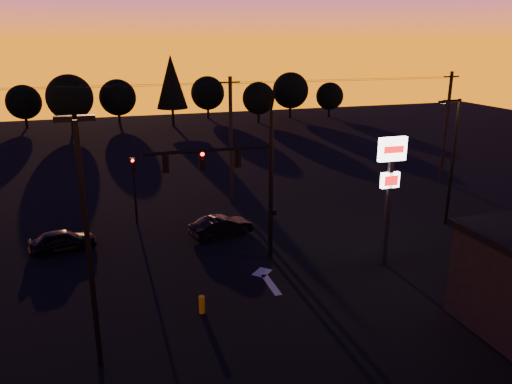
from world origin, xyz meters
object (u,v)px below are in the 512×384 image
(traffic_signal_mast, at_px, (241,172))
(bollard, at_px, (202,305))
(secondary_signal, at_px, (134,181))
(parking_lot_light, at_px, (87,231))
(car_left, at_px, (63,240))
(car_mid, at_px, (222,226))
(pylon_sign, at_px, (390,174))
(streetlight, at_px, (452,157))

(traffic_signal_mast, xyz_separation_m, bollard, (-3.12, -4.52, -4.54))
(secondary_signal, xyz_separation_m, parking_lot_light, (-2.50, -14.49, 2.41))
(bollard, relative_size, car_left, 0.22)
(traffic_signal_mast, bearing_deg, car_mid, 92.80)
(car_left, xyz_separation_m, car_mid, (9.02, -0.59, 0.01))
(pylon_sign, xyz_separation_m, bollard, (-10.22, -2.03, -4.52))
(traffic_signal_mast, xyz_separation_m, pylon_sign, (7.10, -2.49, -0.02))
(car_left, bearing_deg, streetlight, -107.15)
(secondary_signal, distance_m, bollard, 12.39)
(bollard, bearing_deg, secondary_signal, 98.43)
(car_left, bearing_deg, car_mid, -103.77)
(parking_lot_light, xyz_separation_m, streetlight, (21.41, 8.50, -0.85))
(secondary_signal, distance_m, car_left, 5.75)
(bollard, relative_size, car_mid, 0.21)
(traffic_signal_mast, relative_size, streetlight, 1.07)
(parking_lot_light, distance_m, pylon_sign, 15.19)
(secondary_signal, height_order, streetlight, streetlight)
(pylon_sign, bearing_deg, car_mid, 139.07)
(car_left, bearing_deg, bollard, -155.77)
(bollard, xyz_separation_m, car_mid, (2.93, 8.34, 0.23))
(parking_lot_light, bearing_deg, pylon_sign, 17.23)
(traffic_signal_mast, xyz_separation_m, parking_lot_light, (-7.40, -6.99, 0.33))
(traffic_signal_mast, relative_size, car_left, 2.37)
(bollard, bearing_deg, traffic_signal_mast, 55.39)
(pylon_sign, bearing_deg, streetlight, 30.08)
(pylon_sign, bearing_deg, traffic_signal_mast, 160.64)
(pylon_sign, relative_size, bollard, 8.55)
(secondary_signal, bearing_deg, traffic_signal_mast, -56.81)
(pylon_sign, height_order, bollard, pylon_sign)
(secondary_signal, relative_size, car_mid, 1.15)
(traffic_signal_mast, distance_m, bollard, 7.13)
(streetlight, relative_size, car_left, 2.21)
(parking_lot_light, xyz_separation_m, bollard, (4.28, 2.47, -4.87))
(streetlight, bearing_deg, secondary_signal, 162.44)
(parking_lot_light, bearing_deg, secondary_signal, 80.21)
(traffic_signal_mast, relative_size, car_mid, 2.27)
(secondary_signal, distance_m, parking_lot_light, 14.90)
(parking_lot_light, height_order, pylon_sign, parking_lot_light)
(bollard, bearing_deg, streetlight, 19.39)
(secondary_signal, bearing_deg, pylon_sign, -39.77)
(secondary_signal, bearing_deg, car_mid, -37.90)
(secondary_signal, relative_size, car_left, 1.20)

